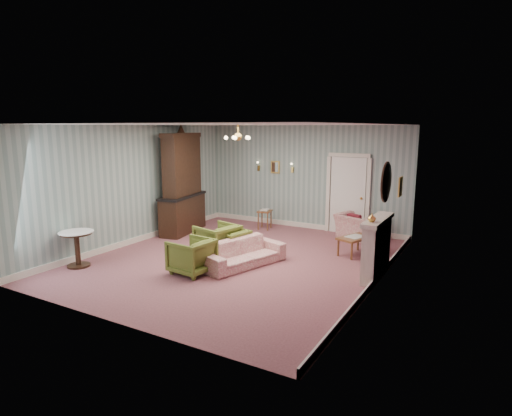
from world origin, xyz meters
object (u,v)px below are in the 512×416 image
Objects in this scene: olive_chair_a at (192,254)px; fireplace at (377,247)px; wingback_chair at (358,222)px; pedestal_table at (77,249)px; olive_chair_c at (231,242)px; olive_chair_b at (218,239)px; sofa_chintz at (243,248)px; dresser at (182,180)px; side_table_black at (373,240)px; coffee_table at (355,246)px.

olive_chair_a is 3.59m from fireplace.
wingback_chair is 1.32× the size of pedestal_table.
pedestal_table is (-2.40, -2.13, 0.03)m from olive_chair_c.
olive_chair_b is (-0.15, 1.11, 0.03)m from olive_chair_a.
olive_chair_a is at bearing 83.55° from wingback_chair.
pedestal_table is at bearing 138.46° from sofa_chintz.
olive_chair_c is 0.24× the size of dresser.
olive_chair_b is 0.81m from sofa_chintz.
side_table_black is (5.08, 0.50, -1.11)m from dresser.
olive_chair_a is at bearing 8.35° from olive_chair_c.
fireplace is 1.55m from side_table_black.
coffee_table is (2.60, 1.68, -0.20)m from olive_chair_b.
olive_chair_c is 0.69× the size of wingback_chair.
wingback_chair reaches higher than sofa_chintz.
wingback_chair reaches higher than olive_chair_b.
fireplace is (5.51, -0.96, -0.85)m from dresser.
olive_chair_b is 3.83m from wingback_chair.
dresser is at bearing -174.33° from side_table_black.
olive_chair_c is 3.14m from fireplace.
olive_chair_c reaches higher than side_table_black.
sofa_chintz is 3.42m from pedestal_table.
dresser is at bearing -177.22° from coffee_table.
wingback_chair is at bearing 49.09° from pedestal_table.
wingback_chair is 0.71× the size of fireplace.
coffee_table is 5.98m from pedestal_table.
wingback_chair is at bearing 158.49° from olive_chair_b.
side_table_black is at bearing 37.60° from pedestal_table.
olive_chair_a reaches higher than coffee_table.
sofa_chintz is at bearing 150.37° from olive_chair_a.
dresser is at bearing 78.21° from sofa_chintz.
olive_chair_a is 1.02× the size of pedestal_table.
side_table_black is at bearing -4.82° from dresser.
sofa_chintz is (0.63, 0.91, -0.02)m from olive_chair_a.
fireplace reaches higher than olive_chair_c.
dresser is at bearing 90.00° from pedestal_table.
fireplace is 1.67× the size of coffee_table.
olive_chair_b is at bearing -42.68° from olive_chair_c.
olive_chair_b is 0.31m from olive_chair_c.
wingback_chair reaches higher than olive_chair_a.
fireplace is 2.17× the size of side_table_black.
wingback_chair is at bearing 10.24° from dresser.
fireplace is 1.86× the size of pedestal_table.
olive_chair_b is at bearing -44.50° from dresser.
pedestal_table is (-4.39, -5.07, -0.06)m from wingback_chair.
olive_chair_c is at bearing -147.24° from coffee_table.
olive_chair_c is at bearing -38.56° from dresser.
olive_chair_a is at bearing -132.10° from side_table_black.
olive_chair_c is 0.65m from sofa_chintz.
pedestal_table reaches higher than coffee_table.
dresser is 3.41× the size of coffee_table.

